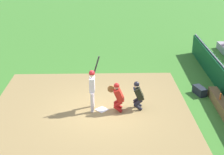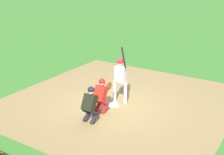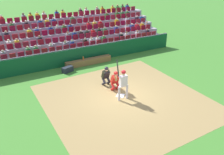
{
  "view_description": "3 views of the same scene",
  "coord_description": "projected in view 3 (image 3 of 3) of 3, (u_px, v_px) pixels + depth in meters",
  "views": [
    {
      "loc": [
        -12.38,
        -0.59,
        6.65
      ],
      "look_at": [
        0.59,
        -0.43,
        1.26
      ],
      "focal_mm": 52.23,
      "sensor_mm": 36.0,
      "label": 1
    },
    {
      "loc": [
        6.01,
        -8.72,
        4.88
      ],
      "look_at": [
        0.34,
        -0.53,
        1.36
      ],
      "focal_mm": 48.37,
      "sensor_mm": 36.0,
      "label": 2
    },
    {
      "loc": [
        5.95,
        10.06,
        6.88
      ],
      "look_at": [
        0.45,
        -0.19,
        1.18
      ],
      "focal_mm": 37.92,
      "sensor_mm": 36.0,
      "label": 3
    }
  ],
  "objects": [
    {
      "name": "ground_plane",
      "position": [
        120.0,
        96.0,
        13.52
      ],
      "size": [
        160.0,
        160.0,
        0.0
      ],
      "primitive_type": "plane",
      "color": "#3E7F2B"
    },
    {
      "name": "infield_dirt_patch",
      "position": [
        125.0,
        100.0,
        13.12
      ],
      "size": [
        8.7,
        8.86,
        0.01
      ],
      "primitive_type": "cube",
      "rotation": [
        0.0,
        0.0,
        0.04
      ],
      "color": "#9A7F4B",
      "rests_on": "ground_plane"
    },
    {
      "name": "home_plate_marker",
      "position": [
        121.0,
        95.0,
        13.51
      ],
      "size": [
        0.62,
        0.62,
        0.02
      ],
      "primitive_type": "cube",
      "rotation": [
        0.0,
        0.0,
        0.79
      ],
      "color": "white",
      "rests_on": "infield_dirt_patch"
    },
    {
      "name": "batter_at_plate",
      "position": [
        123.0,
        81.0,
        12.68
      ],
      "size": [
        0.62,
        0.46,
        2.33
      ],
      "color": "silver",
      "rests_on": "ground_plane"
    },
    {
      "name": "catcher_crouching",
      "position": [
        115.0,
        80.0,
        13.75
      ],
      "size": [
        0.47,
        0.71,
        1.29
      ],
      "color": "red",
      "rests_on": "ground_plane"
    },
    {
      "name": "home_plate_umpire",
      "position": [
        106.0,
        75.0,
        14.37
      ],
      "size": [
        0.46,
        0.46,
        1.29
      ],
      "color": "black",
      "rests_on": "ground_plane"
    },
    {
      "name": "dugout_wall",
      "position": [
        83.0,
        55.0,
        17.74
      ],
      "size": [
        15.88,
        0.24,
        1.26
      ],
      "color": "#0D4C26",
      "rests_on": "ground_plane"
    },
    {
      "name": "dugout_bench",
      "position": [
        89.0,
        62.0,
        17.57
      ],
      "size": [
        3.54,
        0.4,
        0.44
      ],
      "primitive_type": "cube",
      "color": "brown",
      "rests_on": "ground_plane"
    },
    {
      "name": "water_bottle_on_bench",
      "position": [
        83.0,
        58.0,
        17.2
      ],
      "size": [
        0.07,
        0.07,
        0.26
      ],
      "primitive_type": "cylinder",
      "color": "#D2551D",
      "rests_on": "dugout_bench"
    },
    {
      "name": "equipment_duffel_bag",
      "position": [
        68.0,
        69.0,
        16.36
      ],
      "size": [
        0.85,
        0.59,
        0.38
      ],
      "primitive_type": "cube",
      "rotation": [
        0.0,
        0.0,
        0.33
      ],
      "color": "#1C232A",
      "rests_on": "ground_plane"
    },
    {
      "name": "bleacher_stand",
      "position": [
        63.0,
        36.0,
        21.4
      ],
      "size": [
        18.15,
        4.77,
        2.95
      ],
      "color": "#99949C",
      "rests_on": "ground_plane"
    }
  ]
}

